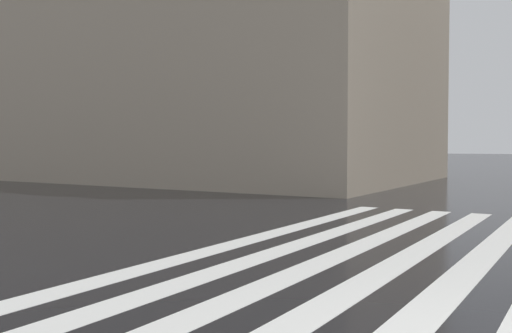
% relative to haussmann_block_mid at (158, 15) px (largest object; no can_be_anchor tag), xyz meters
% --- Properties ---
extents(zebra_crossing, '(13.00, 7.50, 0.01)m').
position_rel_haussmann_block_mid_xyz_m(zebra_crossing, '(-15.71, -19.20, -9.00)').
color(zebra_crossing, silver).
rests_on(zebra_crossing, ground_plane).
extents(haussmann_block_mid, '(14.42, 28.43, 18.38)m').
position_rel_haussmann_block_mid_xyz_m(haussmann_block_mid, '(0.00, 0.00, 0.00)').
color(haussmann_block_mid, tan).
rests_on(haussmann_block_mid, ground_plane).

